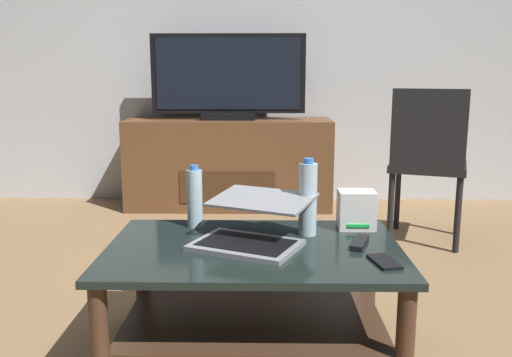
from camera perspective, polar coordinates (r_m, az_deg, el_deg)
The scene contains 12 objects.
ground_plane at distance 2.40m, azimuth -0.09°, elevation -14.46°, with size 7.68×7.68×0.00m, color olive.
back_wall at distance 4.46m, azimuth 0.47°, elevation 15.84°, with size 6.40×0.12×2.80m, color silver.
coffee_table at distance 2.02m, azimuth -0.24°, elevation -10.60°, with size 1.06×0.70×0.42m.
media_cabinet at distance 4.20m, azimuth -2.82°, elevation 1.59°, with size 1.55×0.49×0.68m.
television at distance 4.12m, azimuth -2.93°, elevation 10.41°, with size 1.15×0.20×0.63m.
dining_chair at distance 3.39m, azimuth 17.60°, elevation 2.11°, with size 0.56×0.56×0.94m.
laptop at distance 1.99m, azimuth -0.34°, elevation -5.02°, with size 0.50×0.51×0.16m.
router_box at distance 2.21m, azimuth 10.50°, elevation -3.23°, with size 0.15×0.12×0.15m.
water_bottle_near at distance 2.20m, azimuth -6.45°, elevation -2.02°, with size 0.06×0.06×0.25m.
water_bottle_far at distance 2.08m, azimuth 5.46°, elevation -2.12°, with size 0.07×0.07×0.30m.
cell_phone at distance 1.86m, azimuth 13.33°, elevation -8.49°, with size 0.07×0.14×0.01m, color black.
tv_remote at distance 2.02m, azimuth 10.83°, elevation -6.63°, with size 0.04×0.16×0.02m, color black.
Camera 1 is at (0.04, -2.16, 1.04)m, focal length 38.10 mm.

